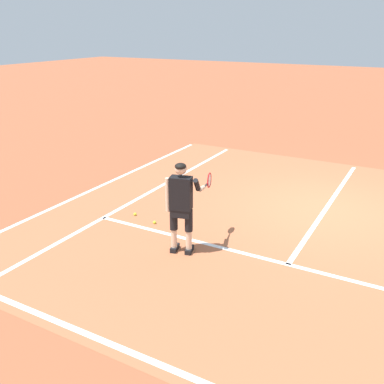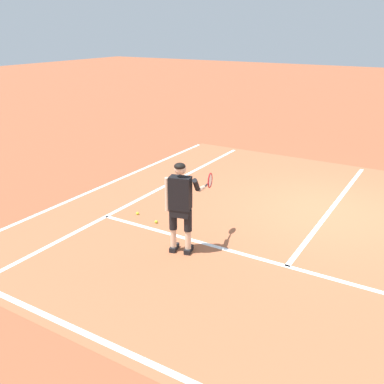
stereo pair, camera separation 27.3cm
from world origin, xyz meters
TOP-DOWN VIEW (x-y plane):
  - ground_plane at (0.00, 0.00)m, footprint 80.00×80.00m
  - court_inner_surface at (0.00, -1.19)m, footprint 10.98×9.91m
  - line_baseline at (0.00, -5.95)m, footprint 10.98×0.10m
  - line_service at (0.00, -2.84)m, footprint 8.23×0.10m
  - line_centre_service at (0.00, 0.36)m, footprint 0.10×6.40m
  - line_singles_left at (-4.12, -1.19)m, footprint 0.10×9.51m
  - line_doubles_left at (-5.49, -1.19)m, footprint 0.10×9.51m
  - tennis_player at (-1.86, -3.31)m, footprint 0.59×1.21m
  - tennis_ball_near_feet at (-3.58, -2.41)m, footprint 0.07×0.07m
  - tennis_ball_by_baseline at (-2.97, -2.56)m, footprint 0.07×0.07m

SIDE VIEW (x-z plane):
  - ground_plane at x=0.00m, z-range 0.00..0.00m
  - court_inner_surface at x=0.00m, z-range 0.00..0.00m
  - line_baseline at x=0.00m, z-range 0.00..0.01m
  - line_service at x=0.00m, z-range 0.00..0.01m
  - line_centre_service at x=0.00m, z-range 0.00..0.01m
  - line_singles_left at x=-4.12m, z-range 0.00..0.01m
  - line_doubles_left at x=-5.49m, z-range 0.00..0.01m
  - tennis_ball_near_feet at x=-3.58m, z-range 0.00..0.07m
  - tennis_ball_by_baseline at x=-2.97m, z-range 0.00..0.07m
  - tennis_player at x=-1.86m, z-range 0.13..1.85m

